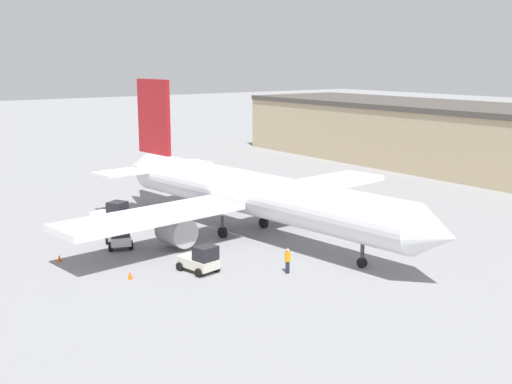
% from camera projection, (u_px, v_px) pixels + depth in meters
% --- Properties ---
extents(ground_plane, '(400.00, 400.00, 0.00)m').
position_uv_depth(ground_plane, '(256.00, 236.00, 53.46)').
color(ground_plane, gray).
extents(airplane, '(37.83, 33.51, 12.62)m').
position_uv_depth(airplane, '(247.00, 193.00, 53.52)').
color(airplane, white).
rests_on(airplane, ground_plane).
extents(ground_crew_worker, '(0.39, 0.39, 1.76)m').
position_uv_depth(ground_crew_worker, '(288.00, 260.00, 44.00)').
color(ground_crew_worker, '#1E2338').
rests_on(ground_crew_worker, ground_plane).
extents(baggage_tug, '(3.08, 2.33, 1.95)m').
position_uv_depth(baggage_tug, '(201.00, 260.00, 44.28)').
color(baggage_tug, beige).
rests_on(baggage_tug, ground_plane).
extents(belt_loader_truck, '(3.35, 2.58, 2.09)m').
position_uv_depth(belt_loader_truck, '(119.00, 235.00, 50.02)').
color(belt_loader_truck, silver).
rests_on(belt_loader_truck, ground_plane).
extents(pushback_tug, '(3.58, 3.11, 2.22)m').
position_uv_depth(pushback_tug, '(112.00, 214.00, 56.69)').
color(pushback_tug, silver).
rests_on(pushback_tug, ground_plane).
extents(safety_cone_near, '(0.36, 0.36, 0.55)m').
position_uv_depth(safety_cone_near, '(130.00, 275.00, 42.97)').
color(safety_cone_near, '#EF590F').
rests_on(safety_cone_near, ground_plane).
extents(safety_cone_far, '(0.36, 0.36, 0.55)m').
position_uv_depth(safety_cone_far, '(59.00, 258.00, 46.58)').
color(safety_cone_far, '#EF590F').
rests_on(safety_cone_far, ground_plane).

